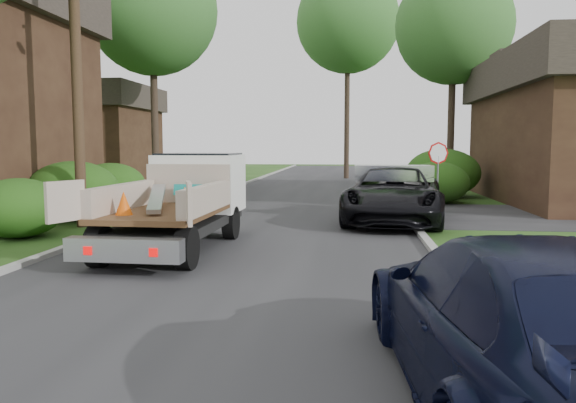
% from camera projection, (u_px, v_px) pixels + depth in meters
% --- Properties ---
extents(ground, '(120.00, 120.00, 0.00)m').
position_uv_depth(ground, '(232.00, 268.00, 10.79)').
color(ground, '#204212').
rests_on(ground, ground).
extents(road, '(8.00, 90.00, 0.02)m').
position_uv_depth(road, '(288.00, 210.00, 20.68)').
color(road, '#28282B').
rests_on(road, ground).
extents(curb_left, '(0.20, 90.00, 0.12)m').
position_uv_depth(curb_left, '(180.00, 207.00, 21.12)').
color(curb_left, '#9E9E99').
rests_on(curb_left, ground).
extents(curb_right, '(0.20, 90.00, 0.12)m').
position_uv_depth(curb_right, '(401.00, 209.00, 20.23)').
color(curb_right, '#9E9E99').
rests_on(curb_right, ground).
extents(stop_sign, '(0.71, 0.32, 2.48)m').
position_uv_depth(stop_sign, '(438.00, 163.00, 18.95)').
color(stop_sign, slate).
rests_on(stop_sign, ground).
extents(utility_pole, '(2.42, 1.25, 10.00)m').
position_uv_depth(utility_pole, '(76.00, 45.00, 15.79)').
color(utility_pole, '#382619').
rests_on(utility_pole, ground).
extents(house_left_far, '(7.56, 7.56, 6.00)m').
position_uv_depth(house_left_far, '(87.00, 134.00, 33.71)').
color(house_left_far, '#331F15').
rests_on(house_left_far, ground).
extents(hedge_left_a, '(2.34, 2.34, 1.53)m').
position_uv_depth(hedge_left_a, '(18.00, 208.00, 14.35)').
color(hedge_left_a, '#1B4510').
rests_on(hedge_left_a, ground).
extents(hedge_left_b, '(2.86, 2.86, 1.87)m').
position_uv_depth(hedge_left_b, '(73.00, 190.00, 17.83)').
color(hedge_left_b, '#1B4510').
rests_on(hedge_left_b, ground).
extents(hedge_left_c, '(2.60, 2.60, 1.70)m').
position_uv_depth(hedge_left_c, '(111.00, 185.00, 21.33)').
color(hedge_left_c, '#1B4510').
rests_on(hedge_left_c, ground).
extents(hedge_right_a, '(2.60, 2.60, 1.70)m').
position_uv_depth(hedge_right_a, '(437.00, 182.00, 22.93)').
color(hedge_right_a, '#1B4510').
rests_on(hedge_right_a, ground).
extents(hedge_right_b, '(3.38, 3.38, 2.21)m').
position_uv_depth(hedge_right_b, '(443.00, 173.00, 25.80)').
color(hedge_right_b, '#1B4510').
rests_on(hedge_right_b, ground).
extents(tree_left_far, '(6.40, 6.40, 12.20)m').
position_uv_depth(tree_left_far, '(152.00, 10.00, 27.52)').
color(tree_left_far, '#2D2119').
rests_on(tree_left_far, ground).
extents(tree_right_far, '(6.00, 6.00, 11.50)m').
position_uv_depth(tree_right_far, '(454.00, 26.00, 28.91)').
color(tree_right_far, '#2D2119').
rests_on(tree_right_far, ground).
extents(tree_center_far, '(7.20, 7.20, 14.60)m').
position_uv_depth(tree_center_far, '(348.00, 22.00, 39.15)').
color(tree_center_far, '#2D2119').
rests_on(tree_center_far, ground).
extents(flatbed_truck, '(2.68, 5.78, 2.17)m').
position_uv_depth(flatbed_truck, '(187.00, 195.00, 13.39)').
color(flatbed_truck, black).
rests_on(flatbed_truck, ground).
extents(black_pickup, '(3.53, 6.43, 1.71)m').
position_uv_depth(black_pickup, '(394.00, 195.00, 17.25)').
color(black_pickup, black).
rests_on(black_pickup, ground).
extents(navy_suv, '(2.69, 5.69, 1.60)m').
position_uv_depth(navy_suv, '(527.00, 323.00, 4.94)').
color(navy_suv, black).
rests_on(navy_suv, ground).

